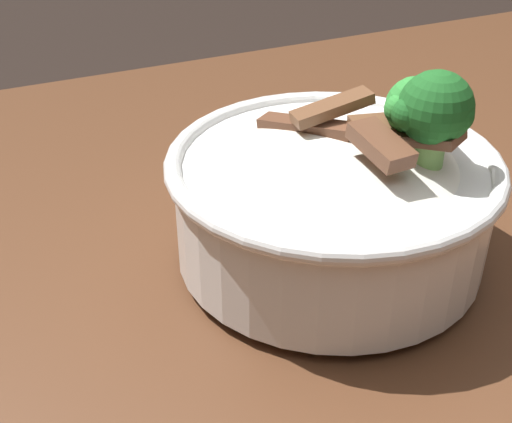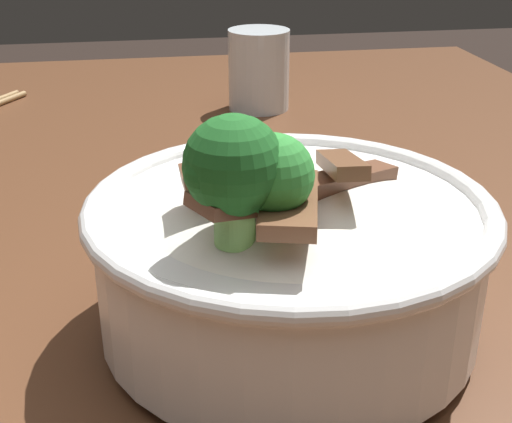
% 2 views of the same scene
% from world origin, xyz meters
% --- Properties ---
extents(rice_bowl, '(0.23, 0.23, 0.15)m').
position_xyz_m(rice_bowl, '(-0.02, -0.10, 0.86)').
color(rice_bowl, white).
rests_on(rice_bowl, dining_table).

